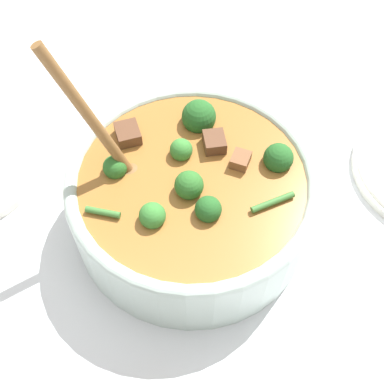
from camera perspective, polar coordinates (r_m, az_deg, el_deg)
ground_plane at (r=0.61m, az=-0.00°, el=-3.28°), size 4.00×4.00×0.00m
stew_bowl at (r=0.57m, az=-0.02°, el=-0.33°), size 0.29×0.29×0.26m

